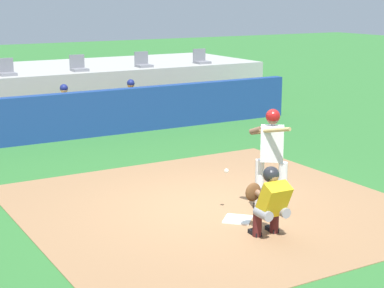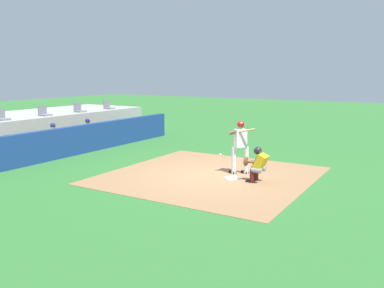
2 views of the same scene
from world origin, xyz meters
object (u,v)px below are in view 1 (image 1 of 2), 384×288
at_px(catcher_crouched, 270,199).
at_px(stadium_seat_5, 201,59).
at_px(dugout_player_1, 66,108).
at_px(batter_at_plate, 271,154).
at_px(home_plate, 238,219).
at_px(stadium_seat_4, 143,63).
at_px(stadium_seat_3, 79,66).
at_px(stadium_seat_2, 7,71).
at_px(dugout_player_2, 133,102).

height_order(catcher_crouched, stadium_seat_5, stadium_seat_5).
bearing_deg(dugout_player_1, batter_at_plate, -84.69).
bearing_deg(catcher_crouched, stadium_seat_5, 63.83).
height_order(home_plate, stadium_seat_4, stadium_seat_4).
bearing_deg(catcher_crouched, stadium_seat_3, 84.39).
bearing_deg(home_plate, stadium_seat_5, 61.98).
height_order(stadium_seat_3, stadium_seat_4, same).
distance_m(home_plate, dugout_player_1, 8.17).
bearing_deg(catcher_crouched, stadium_seat_2, 95.62).
bearing_deg(home_plate, dugout_player_1, 90.41).
distance_m(dugout_player_1, stadium_seat_2, 2.44).
distance_m(dugout_player_2, stadium_seat_5, 4.13).
relative_size(batter_at_plate, stadium_seat_2, 3.76).
xyz_separation_m(dugout_player_1, dugout_player_2, (1.98, 0.00, 0.00)).
relative_size(catcher_crouched, stadium_seat_2, 3.49).
bearing_deg(dugout_player_1, dugout_player_2, 0.00).
bearing_deg(stadium_seat_5, dugout_player_2, -149.77).
bearing_deg(batter_at_plate, dugout_player_1, 95.31).
height_order(catcher_crouched, stadium_seat_3, stadium_seat_3).
bearing_deg(dugout_player_1, home_plate, -89.59).
xyz_separation_m(home_plate, stadium_seat_5, (5.42, 10.18, 1.51)).
relative_size(stadium_seat_2, stadium_seat_3, 1.00).
height_order(catcher_crouched, stadium_seat_2, stadium_seat_2).
distance_m(catcher_crouched, stadium_seat_2, 11.11).
height_order(batter_at_plate, stadium_seat_3, stadium_seat_3).
height_order(stadium_seat_4, stadium_seat_5, same).
bearing_deg(dugout_player_1, catcher_crouched, -89.62).
xyz_separation_m(dugout_player_2, stadium_seat_2, (-3.01, 2.03, 0.86)).
bearing_deg(batter_at_plate, home_plate, -175.76).
height_order(home_plate, batter_at_plate, batter_at_plate).
xyz_separation_m(catcher_crouched, dugout_player_1, (-0.06, 8.99, 0.07)).
xyz_separation_m(stadium_seat_3, stadium_seat_4, (2.17, 0.00, 0.00)).
xyz_separation_m(stadium_seat_2, stadium_seat_5, (6.50, 0.00, 0.00)).
bearing_deg(dugout_player_1, stadium_seat_5, 20.38).
xyz_separation_m(home_plate, stadium_seat_2, (-1.08, 10.18, 1.51)).
relative_size(stadium_seat_3, stadium_seat_5, 1.00).
bearing_deg(dugout_player_2, catcher_crouched, -102.09).
bearing_deg(stadium_seat_4, dugout_player_2, -123.06).
xyz_separation_m(stadium_seat_2, stadium_seat_4, (4.33, 0.00, 0.00)).
height_order(dugout_player_2, stadium_seat_3, stadium_seat_3).
distance_m(dugout_player_1, dugout_player_2, 1.98).
height_order(dugout_player_2, stadium_seat_4, stadium_seat_4).
xyz_separation_m(batter_at_plate, stadium_seat_3, (0.39, 10.13, 0.50)).
bearing_deg(home_plate, stadium_seat_2, 96.08).
distance_m(stadium_seat_2, stadium_seat_4, 4.33).
bearing_deg(home_plate, stadium_seat_3, 83.92).
xyz_separation_m(dugout_player_1, stadium_seat_4, (3.31, 2.03, 0.86)).
bearing_deg(stadium_seat_4, home_plate, -107.71).
xyz_separation_m(catcher_crouched, stadium_seat_4, (3.25, 11.02, 0.93)).
distance_m(dugout_player_1, stadium_seat_5, 5.90).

